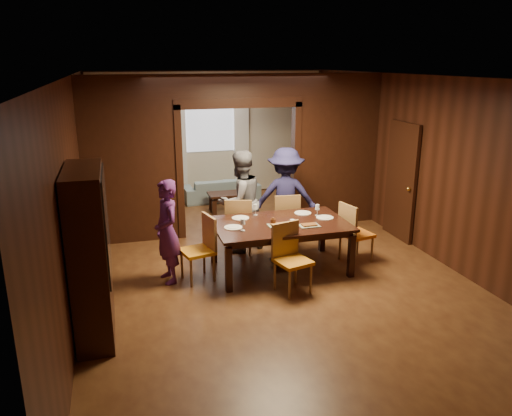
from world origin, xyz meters
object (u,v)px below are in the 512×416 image
object	(u,v)px
person_grey	(240,202)
chair_left	(197,249)
hutch	(90,254)
chair_far_l	(239,225)
chair_right	(357,232)
sofa	(221,189)
coffee_table	(227,202)
chair_far_r	(285,220)
person_navy	(285,197)
person_purple	(167,232)
chair_near	(293,259)
dining_table	(280,246)

from	to	relation	value
person_grey	chair_left	distance (m)	1.41
hutch	chair_far_l	bearing A→B (deg)	42.13
chair_right	sofa	bearing A→B (deg)	5.75
coffee_table	hutch	world-z (taller)	hutch
chair_right	chair_far_r	xyz separation A→B (m)	(-0.90, 0.93, 0.00)
person_navy	chair_far_r	bearing A→B (deg)	86.25
person_navy	chair_far_l	size ratio (longest dim) A/B	1.76
coffee_table	chair_far_r	xyz separation A→B (m)	(0.50, -2.32, 0.28)
sofa	chair_right	bearing A→B (deg)	104.75
coffee_table	chair_far_l	distance (m)	2.43
person_navy	coffee_table	world-z (taller)	person_navy
person_purple	chair_near	bearing A→B (deg)	50.40
person_grey	dining_table	distance (m)	1.15
chair_far_r	chair_right	bearing A→B (deg)	140.23
person_navy	sofa	world-z (taller)	person_navy
chair_left	chair_near	size ratio (longest dim) A/B	1.00
dining_table	chair_left	bearing A→B (deg)	-177.94
chair_far_r	sofa	bearing A→B (deg)	-75.93
coffee_table	chair_far_l	world-z (taller)	chair_far_l
chair_left	chair_near	xyz separation A→B (m)	(1.21, -0.74, 0.00)
chair_left	chair_far_r	size ratio (longest dim) A/B	1.00
person_purple	chair_near	size ratio (longest dim) A/B	1.57
chair_far_r	chair_far_l	bearing A→B (deg)	11.04
chair_far_l	chair_far_r	size ratio (longest dim) A/B	1.00
person_grey	dining_table	size ratio (longest dim) A/B	0.85
person_navy	coffee_table	xyz separation A→B (m)	(-0.56, 2.17, -0.65)
sofa	dining_table	size ratio (longest dim) A/B	0.86
sofa	coffee_table	distance (m)	0.92
chair_left	hutch	world-z (taller)	hutch
person_purple	person_navy	world-z (taller)	person_navy
dining_table	chair_right	xyz separation A→B (m)	(1.29, -0.01, 0.10)
person_purple	chair_far_r	bearing A→B (deg)	100.47
person_purple	dining_table	size ratio (longest dim) A/B	0.75
sofa	person_grey	bearing A→B (deg)	80.97
sofa	hutch	bearing A→B (deg)	60.65
coffee_table	chair_far_r	size ratio (longest dim) A/B	0.82
person_purple	sofa	distance (m)	4.47
chair_right	person_grey	bearing A→B (deg)	47.75
person_purple	chair_far_l	xyz separation A→B (m)	(1.26, 0.81, -0.28)
coffee_table	chair_near	world-z (taller)	chair_near
sofa	coffee_table	xyz separation A→B (m)	(-0.06, -0.92, -0.06)
chair_far_l	chair_right	bearing A→B (deg)	169.22
chair_right	chair_far_r	distance (m)	1.30
chair_near	sofa	bearing A→B (deg)	74.17
chair_left	chair_right	xyz separation A→B (m)	(2.58, 0.04, 0.00)
coffee_table	person_grey	bearing A→B (deg)	-96.93
person_navy	chair_near	distance (m)	1.98
person_purple	chair_right	world-z (taller)	person_purple
chair_left	person_grey	bearing A→B (deg)	124.43
person_purple	chair_left	bearing A→B (deg)	64.83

